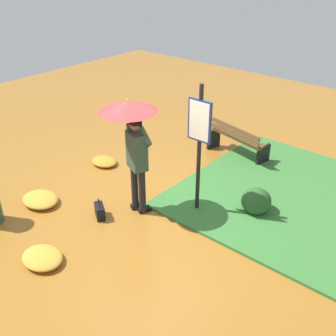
{
  "coord_description": "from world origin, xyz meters",
  "views": [
    {
      "loc": [
        -4.27,
        4.48,
        4.12
      ],
      "look_at": [
        -0.36,
        -0.09,
        0.85
      ],
      "focal_mm": 43.64,
      "sensor_mm": 36.0,
      "label": 1
    }
  ],
  "objects_px": {
    "info_sign_post": "(199,135)",
    "handbag": "(100,211)",
    "park_bench": "(237,140)",
    "person_with_umbrella": "(132,129)"
  },
  "relations": [
    {
      "from": "info_sign_post",
      "to": "handbag",
      "type": "xyz_separation_m",
      "value": [
        1.14,
        1.26,
        -1.32
      ]
    },
    {
      "from": "handbag",
      "to": "park_bench",
      "type": "xyz_separation_m",
      "value": [
        -0.53,
        -3.52,
        0.28
      ]
    },
    {
      "from": "handbag",
      "to": "info_sign_post",
      "type": "bearing_deg",
      "value": -132.02
    },
    {
      "from": "person_with_umbrella",
      "to": "info_sign_post",
      "type": "xyz_separation_m",
      "value": [
        -0.84,
        -0.69,
        -0.11
      ]
    },
    {
      "from": "handbag",
      "to": "park_bench",
      "type": "distance_m",
      "value": 3.57
    },
    {
      "from": "person_with_umbrella",
      "to": "park_bench",
      "type": "xyz_separation_m",
      "value": [
        -0.23,
        -2.95,
        -1.15
      ]
    },
    {
      "from": "handbag",
      "to": "park_bench",
      "type": "relative_size",
      "value": 0.26
    },
    {
      "from": "info_sign_post",
      "to": "handbag",
      "type": "distance_m",
      "value": 2.15
    },
    {
      "from": "person_with_umbrella",
      "to": "info_sign_post",
      "type": "distance_m",
      "value": 1.09
    },
    {
      "from": "person_with_umbrella",
      "to": "park_bench",
      "type": "height_order",
      "value": "person_with_umbrella"
    }
  ]
}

